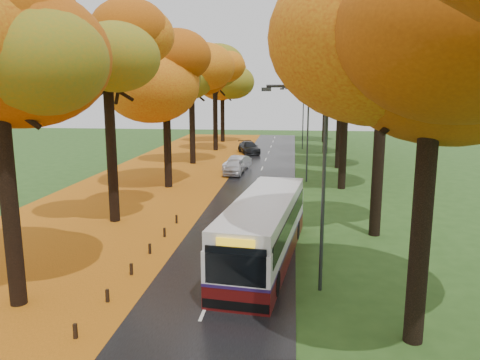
% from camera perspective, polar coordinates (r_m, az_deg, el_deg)
% --- Properties ---
extents(road, '(6.50, 90.00, 0.04)m').
position_cam_1_polar(road, '(35.50, 1.49, -1.59)').
color(road, black).
rests_on(road, ground).
extents(centre_line, '(0.12, 90.00, 0.01)m').
position_cam_1_polar(centre_line, '(35.49, 1.49, -1.55)').
color(centre_line, silver).
rests_on(centre_line, road).
extents(leaf_verge, '(12.00, 90.00, 0.02)m').
position_cam_1_polar(leaf_verge, '(37.36, -12.39, -1.22)').
color(leaf_verge, '#81450B').
rests_on(leaf_verge, ground).
extents(leaf_drift, '(0.90, 90.00, 0.01)m').
position_cam_1_polar(leaf_drift, '(35.88, -3.37, -1.43)').
color(leaf_drift, orange).
rests_on(leaf_drift, road).
extents(trees_left, '(9.20, 74.00, 13.88)m').
position_cam_1_polar(trees_left, '(38.00, -9.31, 13.55)').
color(trees_left, black).
rests_on(trees_left, ground).
extents(trees_right, '(9.30, 74.20, 13.96)m').
position_cam_1_polar(trees_right, '(36.70, 13.44, 13.73)').
color(trees_right, black).
rests_on(trees_right, ground).
extents(bollard_row, '(0.11, 23.51, 0.52)m').
position_cam_1_polar(bollard_row, '(17.44, -17.53, -15.12)').
color(bollard_row, black).
rests_on(bollard_row, ground).
extents(streetlamp_near, '(2.45, 0.18, 8.00)m').
position_cam_1_polar(streetlamp_near, '(17.80, 9.39, 0.92)').
color(streetlamp_near, '#333538').
rests_on(streetlamp_near, ground).
extents(streetlamp_mid, '(2.45, 0.18, 8.00)m').
position_cam_1_polar(streetlamp_mid, '(39.63, 7.91, 6.51)').
color(streetlamp_mid, '#333538').
rests_on(streetlamp_mid, ground).
extents(streetlamp_far, '(2.45, 0.18, 8.00)m').
position_cam_1_polar(streetlamp_far, '(61.59, 7.47, 8.12)').
color(streetlamp_far, '#333538').
rests_on(streetlamp_far, ground).
extents(bus, '(3.77, 11.15, 2.88)m').
position_cam_1_polar(bus, '(21.47, 2.92, -5.89)').
color(bus, '#480B0B').
rests_on(bus, road).
extents(car_white, '(1.76, 4.16, 1.40)m').
position_cam_1_polar(car_white, '(42.97, -0.73, 1.63)').
color(car_white, '#BDBCC1').
rests_on(car_white, road).
extents(car_silver, '(2.54, 4.27, 1.33)m').
position_cam_1_polar(car_silver, '(45.42, -0.33, 2.09)').
color(car_silver, '#A3A5AB').
rests_on(car_silver, road).
extents(car_dark, '(3.46, 5.24, 1.41)m').
position_cam_1_polar(car_dark, '(57.08, 1.09, 3.98)').
color(car_dark, black).
rests_on(car_dark, road).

